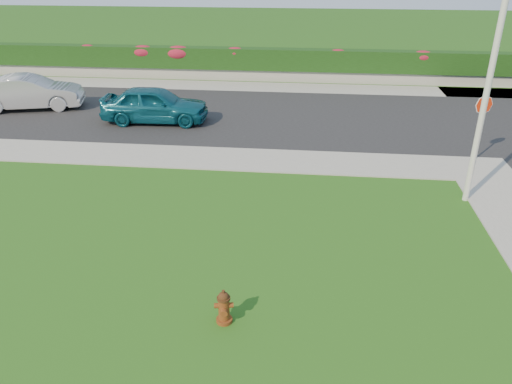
# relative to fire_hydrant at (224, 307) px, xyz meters

# --- Properties ---
(ground) EXTENTS (120.00, 120.00, 0.00)m
(ground) POSITION_rel_fire_hydrant_xyz_m (-0.01, -0.87, -0.34)
(ground) COLOR black
(ground) RESTS_ON ground
(street_far) EXTENTS (26.00, 8.00, 0.04)m
(street_far) POSITION_rel_fire_hydrant_xyz_m (-5.01, 13.13, -0.32)
(street_far) COLOR black
(street_far) RESTS_ON ground
(sidewalk_far) EXTENTS (24.00, 2.00, 0.04)m
(sidewalk_far) POSITION_rel_fire_hydrant_xyz_m (-6.01, 8.13, -0.32)
(sidewalk_far) COLOR gray
(sidewalk_far) RESTS_ON ground
(curb_corner) EXTENTS (2.00, 2.00, 0.04)m
(curb_corner) POSITION_rel_fire_hydrant_xyz_m (6.99, 8.13, -0.32)
(curb_corner) COLOR gray
(curb_corner) RESTS_ON ground
(sidewalk_beyond) EXTENTS (34.00, 2.00, 0.04)m
(sidewalk_beyond) POSITION_rel_fire_hydrant_xyz_m (-1.01, 18.13, -0.32)
(sidewalk_beyond) COLOR gray
(sidewalk_beyond) RESTS_ON ground
(retaining_wall) EXTENTS (34.00, 0.40, 0.60)m
(retaining_wall) POSITION_rel_fire_hydrant_xyz_m (-1.01, 19.63, -0.04)
(retaining_wall) COLOR gray
(retaining_wall) RESTS_ON ground
(hedge) EXTENTS (32.00, 0.90, 1.10)m
(hedge) POSITION_rel_fire_hydrant_xyz_m (-1.01, 19.73, 0.81)
(hedge) COLOR black
(hedge) RESTS_ON retaining_wall
(fire_hydrant) EXTENTS (0.37, 0.35, 0.72)m
(fire_hydrant) POSITION_rel_fire_hydrant_xyz_m (0.00, 0.00, 0.00)
(fire_hydrant) COLOR #491F0B
(fire_hydrant) RESTS_ON ground
(sedan_teal) EXTENTS (4.33, 1.87, 1.45)m
(sedan_teal) POSITION_rel_fire_hydrant_xyz_m (-4.79, 11.79, 0.43)
(sedan_teal) COLOR #0C4A5E
(sedan_teal) RESTS_ON street_far
(sedan_silver) EXTENTS (4.69, 2.67, 1.46)m
(sedan_silver) POSITION_rel_fire_hydrant_xyz_m (-10.80, 13.05, 0.43)
(sedan_silver) COLOR #A5A6AC
(sedan_silver) RESTS_ON street_far
(utility_pole) EXTENTS (0.16, 0.16, 6.77)m
(utility_pole) POSITION_rel_fire_hydrant_xyz_m (5.92, 5.83, 3.04)
(utility_pole) COLOR silver
(utility_pole) RESTS_ON ground
(stop_sign) EXTENTS (0.59, 0.21, 2.25)m
(stop_sign) POSITION_rel_fire_hydrant_xyz_m (6.94, 8.82, 1.30)
(stop_sign) COLOR slate
(stop_sign) RESTS_ON ground
(flower_clump_a) EXTENTS (1.02, 0.66, 0.51)m
(flower_clump_a) POSITION_rel_fire_hydrant_xyz_m (-10.86, 19.63, 1.16)
(flower_clump_a) COLOR #A31C2E
(flower_clump_a) RESTS_ON hedge
(flower_clump_b) EXTENTS (1.35, 0.87, 0.67)m
(flower_clump_b) POSITION_rel_fire_hydrant_xyz_m (-7.72, 19.63, 1.09)
(flower_clump_b) COLOR #A31C2E
(flower_clump_b) RESTS_ON hedge
(flower_clump_c) EXTENTS (1.49, 0.96, 0.74)m
(flower_clump_c) POSITION_rel_fire_hydrant_xyz_m (-5.75, 19.63, 1.06)
(flower_clump_c) COLOR #A31C2E
(flower_clump_c) RESTS_ON hedge
(flower_clump_d) EXTENTS (1.12, 0.72, 0.56)m
(flower_clump_d) POSITION_rel_fire_hydrant_xyz_m (-2.65, 19.63, 1.14)
(flower_clump_d) COLOR #A31C2E
(flower_clump_d) RESTS_ON hedge
(flower_clump_e) EXTENTS (1.04, 0.67, 0.52)m
(flower_clump_e) POSITION_rel_fire_hydrant_xyz_m (2.80, 19.63, 1.15)
(flower_clump_e) COLOR #A31C2E
(flower_clump_e) RESTS_ON hedge
(flower_clump_f) EXTENTS (1.20, 0.77, 0.60)m
(flower_clump_f) POSITION_rel_fire_hydrant_xyz_m (7.13, 19.63, 1.12)
(flower_clump_f) COLOR #A31C2E
(flower_clump_f) RESTS_ON hedge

